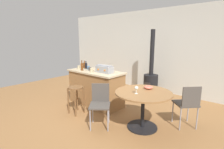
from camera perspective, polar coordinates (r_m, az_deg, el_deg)
ground_plane at (r=4.05m, az=-4.25°, el=-13.79°), size 8.80×8.80×0.00m
back_wall at (r=5.94m, az=14.73°, el=7.61°), size 8.00×0.10×2.70m
kitchen_island at (r=4.62m, az=-5.37°, el=-4.38°), size 1.54×0.70×0.92m
wooden_stool at (r=4.12m, az=-11.99°, el=-6.33°), size 0.35×0.35×0.65m
dining_table at (r=3.42m, az=10.36°, el=-8.50°), size 1.10×1.10×0.75m
folding_chair_near at (r=3.69m, az=23.91°, el=-8.59°), size 0.57×0.57×0.88m
folding_chair_far at (r=3.49m, az=-4.01°, el=-9.11°), size 0.56×0.56×0.86m
wood_stove at (r=5.44m, az=12.82°, el=-1.80°), size 0.44×0.45×2.03m
toolbox at (r=4.27m, az=-2.56°, el=1.85°), size 0.44×0.22×0.19m
bottle_0 at (r=5.01m, az=-9.19°, el=3.11°), size 0.07×0.07×0.21m
bottle_1 at (r=4.89m, az=-8.67°, el=2.93°), size 0.07×0.07×0.21m
bottle_2 at (r=4.62m, az=-10.01°, el=2.65°), size 0.07×0.07×0.28m
cup_0 at (r=4.60m, az=-7.41°, el=1.90°), size 0.12×0.09×0.09m
cup_1 at (r=4.78m, az=-7.85°, el=2.29°), size 0.11×0.07×0.09m
cup_2 at (r=4.65m, az=-4.64°, el=2.15°), size 0.12×0.08×0.10m
cup_3 at (r=4.92m, az=-11.02°, el=2.45°), size 0.11×0.07×0.09m
cup_4 at (r=4.34m, az=-6.81°, el=1.43°), size 0.12×0.08×0.10m
wine_glass at (r=3.21m, az=8.17°, el=-4.54°), size 0.07×0.07×0.14m
serving_bowl at (r=3.57m, az=12.08°, el=-4.17°), size 0.18×0.18×0.07m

